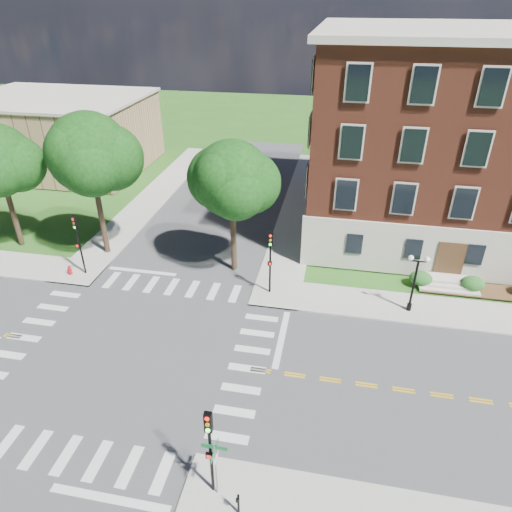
% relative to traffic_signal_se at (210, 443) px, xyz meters
% --- Properties ---
extents(ground, '(160.00, 160.00, 0.00)m').
position_rel_traffic_signal_se_xyz_m(ground, '(-7.30, 7.59, -3.19)').
color(ground, '#2D5A19').
rests_on(ground, ground).
extents(road_ew, '(90.00, 12.00, 0.01)m').
position_rel_traffic_signal_se_xyz_m(road_ew, '(-7.30, 7.59, -3.18)').
color(road_ew, '#3D3D3F').
rests_on(road_ew, ground).
extents(road_ns, '(12.00, 90.00, 0.01)m').
position_rel_traffic_signal_se_xyz_m(road_ns, '(-7.30, 7.59, -3.18)').
color(road_ns, '#3D3D3F').
rests_on(road_ns, ground).
extents(sidewalk_ne, '(34.00, 34.00, 0.12)m').
position_rel_traffic_signal_se_xyz_m(sidewalk_ne, '(8.07, 22.97, -3.13)').
color(sidewalk_ne, '#9E9B93').
rests_on(sidewalk_ne, ground).
extents(sidewalk_nw, '(34.00, 34.00, 0.12)m').
position_rel_traffic_signal_se_xyz_m(sidewalk_nw, '(-22.68, 22.97, -3.13)').
color(sidewalk_nw, '#9E9B93').
rests_on(sidewalk_nw, ground).
extents(crosswalk_east, '(2.20, 10.20, 0.02)m').
position_rel_traffic_signal_se_xyz_m(crosswalk_east, '(-0.10, 7.59, -3.19)').
color(crosswalk_east, silver).
rests_on(crosswalk_east, ground).
extents(stop_bar_east, '(0.40, 5.50, 0.00)m').
position_rel_traffic_signal_se_xyz_m(stop_bar_east, '(1.50, 10.59, -3.19)').
color(stop_bar_east, silver).
rests_on(stop_bar_east, ground).
extents(main_building, '(30.60, 22.40, 16.50)m').
position_rel_traffic_signal_se_xyz_m(main_building, '(16.70, 29.59, 5.15)').
color(main_building, '#BDB6A6').
rests_on(main_building, ground).
extents(secondary_building, '(20.40, 15.40, 8.30)m').
position_rel_traffic_signal_se_xyz_m(secondary_building, '(-29.30, 37.59, 1.09)').
color(secondary_building, '#A4815A').
rests_on(secondary_building, ground).
extents(tree_c, '(6.21, 6.21, 11.47)m').
position_rel_traffic_signal_se_xyz_m(tree_c, '(-14.32, 18.65, 5.28)').
color(tree_c, black).
rests_on(tree_c, ground).
extents(tree_d, '(5.54, 5.54, 10.15)m').
position_rel_traffic_signal_se_xyz_m(tree_d, '(-3.33, 18.11, 4.29)').
color(tree_d, black).
rests_on(tree_d, ground).
extents(traffic_signal_se, '(0.32, 0.35, 4.80)m').
position_rel_traffic_signal_se_xyz_m(traffic_signal_se, '(0.00, 0.00, 0.00)').
color(traffic_signal_se, black).
rests_on(traffic_signal_se, ground).
extents(traffic_signal_ne, '(0.38, 0.46, 4.80)m').
position_rel_traffic_signal_se_xyz_m(traffic_signal_ne, '(-0.06, 15.37, 0.00)').
color(traffic_signal_ne, black).
rests_on(traffic_signal_ne, ground).
extents(traffic_signal_nw, '(0.38, 0.46, 4.80)m').
position_rel_traffic_signal_se_xyz_m(traffic_signal_nw, '(-14.44, 15.21, 0.00)').
color(traffic_signal_nw, black).
rests_on(traffic_signal_nw, ground).
extents(twin_lamp_west, '(1.36, 0.36, 4.23)m').
position_rel_traffic_signal_se_xyz_m(twin_lamp_west, '(9.61, 15.05, -0.66)').
color(twin_lamp_west, black).
rests_on(twin_lamp_west, ground).
extents(street_sign_pole, '(1.10, 1.10, 3.10)m').
position_rel_traffic_signal_se_xyz_m(street_sign_pole, '(0.22, -0.10, -0.88)').
color(street_sign_pole, gray).
rests_on(street_sign_pole, ground).
extents(push_button_post, '(0.14, 0.21, 1.20)m').
position_rel_traffic_signal_se_xyz_m(push_button_post, '(1.32, -0.82, -2.39)').
color(push_button_post, black).
rests_on(push_button_post, ground).
extents(fire_hydrant, '(0.35, 0.35, 0.75)m').
position_rel_traffic_signal_se_xyz_m(fire_hydrant, '(-15.47, 14.82, -2.72)').
color(fire_hydrant, '#AB0D1A').
rests_on(fire_hydrant, ground).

